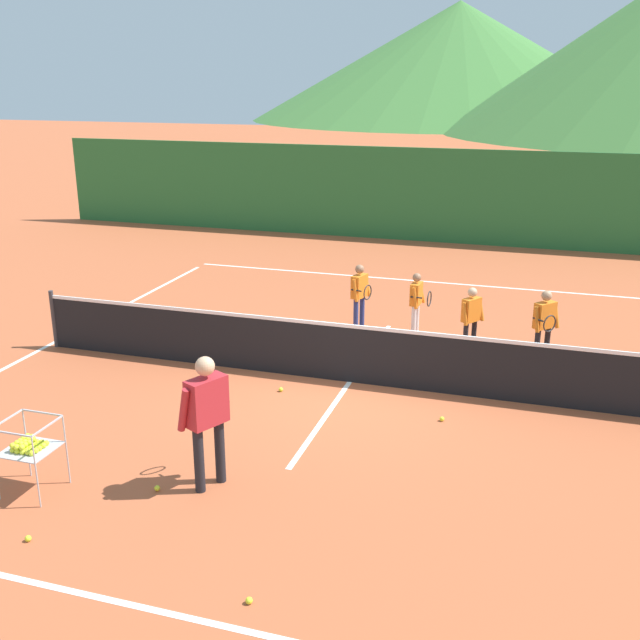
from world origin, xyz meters
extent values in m
plane|color=#B25633|center=(0.00, 0.00, 0.00)|extent=(120.00, 120.00, 0.00)
cube|color=white|center=(0.00, -5.73, 0.00)|extent=(11.37, 0.08, 0.01)
cube|color=white|center=(0.00, 6.45, 0.00)|extent=(11.37, 0.08, 0.01)
cube|color=white|center=(-5.69, 0.00, 0.00)|extent=(0.08, 12.18, 0.01)
cube|color=white|center=(0.00, 0.00, 0.00)|extent=(0.08, 5.87, 0.01)
cylinder|color=#333338|center=(-5.51, 0.00, 0.53)|extent=(0.08, 0.08, 1.05)
cube|color=black|center=(0.00, 0.00, 0.46)|extent=(10.94, 0.02, 0.92)
cube|color=white|center=(0.00, 0.00, 0.95)|extent=(10.94, 0.03, 0.06)
cylinder|color=black|center=(-0.82, -3.71, 0.41)|extent=(0.12, 0.12, 0.82)
cylinder|color=black|center=(-0.68, -3.43, 0.41)|extent=(0.12, 0.12, 0.82)
cube|color=#B2262D|center=(-0.75, -3.57, 1.11)|extent=(0.42, 0.54, 0.58)
sphere|color=#DBAD84|center=(-0.75, -3.57, 1.54)|extent=(0.23, 0.23, 0.23)
cylinder|color=#B2262D|center=(-0.94, -3.80, 1.07)|extent=(0.24, 0.18, 0.56)
cylinder|color=#B2262D|center=(-0.67, -3.30, 1.07)|extent=(0.19, 0.15, 0.56)
torus|color=#262628|center=(-0.90, -3.19, 1.02)|extent=(0.15, 0.27, 0.29)
cylinder|color=black|center=(-0.68, -3.30, 1.02)|extent=(0.21, 0.12, 0.03)
cylinder|color=navy|center=(-0.50, 2.74, 0.31)|extent=(0.09, 0.09, 0.63)
cylinder|color=navy|center=(-0.57, 2.51, 0.31)|extent=(0.09, 0.09, 0.63)
cube|color=orange|center=(-0.53, 2.63, 0.85)|extent=(0.27, 0.41, 0.44)
sphere|color=#996B4C|center=(-0.53, 2.63, 1.18)|extent=(0.17, 0.17, 0.17)
cylinder|color=orange|center=(-0.43, 2.82, 0.82)|extent=(0.18, 0.11, 0.43)
cylinder|color=orange|center=(-0.56, 2.41, 0.82)|extent=(0.14, 0.10, 0.43)
torus|color=#262628|center=(-0.30, 2.34, 0.82)|extent=(0.10, 0.29, 0.29)
cylinder|color=black|center=(-0.54, 2.41, 0.82)|extent=(0.22, 0.09, 0.03)
cylinder|color=silver|center=(0.57, 2.74, 0.29)|extent=(0.09, 0.09, 0.59)
cylinder|color=silver|center=(0.56, 2.51, 0.29)|extent=(0.09, 0.09, 0.59)
cube|color=orange|center=(0.57, 2.63, 0.80)|extent=(0.19, 0.36, 0.41)
sphere|color=#996B4C|center=(0.57, 2.63, 1.11)|extent=(0.16, 0.16, 0.16)
cylinder|color=orange|center=(0.63, 2.82, 0.77)|extent=(0.16, 0.08, 0.40)
cylinder|color=orange|center=(0.58, 2.42, 0.77)|extent=(0.13, 0.07, 0.41)
torus|color=#262628|center=(0.85, 2.40, 0.78)|extent=(0.05, 0.29, 0.29)
cylinder|color=black|center=(0.60, 2.42, 0.78)|extent=(0.22, 0.05, 0.03)
cylinder|color=black|center=(1.73, 2.00, 0.30)|extent=(0.09, 0.09, 0.59)
cylinder|color=black|center=(1.60, 1.81, 0.30)|extent=(0.09, 0.09, 0.59)
cube|color=orange|center=(1.67, 1.90, 0.80)|extent=(0.33, 0.39, 0.42)
sphere|color=#DBAD84|center=(1.67, 1.90, 1.12)|extent=(0.16, 0.16, 0.16)
cylinder|color=orange|center=(1.82, 2.05, 0.78)|extent=(0.17, 0.14, 0.41)
cylinder|color=orange|center=(1.58, 1.72, 0.77)|extent=(0.14, 0.12, 0.41)
cylinder|color=black|center=(2.97, 1.87, 0.32)|extent=(0.09, 0.09, 0.64)
cylinder|color=black|center=(2.81, 1.69, 0.32)|extent=(0.09, 0.09, 0.64)
cube|color=orange|center=(2.89, 1.78, 0.86)|extent=(0.38, 0.40, 0.45)
sphere|color=tan|center=(2.89, 1.78, 1.20)|extent=(0.18, 0.18, 0.18)
cylinder|color=orange|center=(3.08, 1.91, 0.83)|extent=(0.17, 0.16, 0.44)
cylinder|color=orange|center=(2.78, 1.60, 0.83)|extent=(0.14, 0.14, 0.44)
torus|color=#262628|center=(2.98, 1.42, 0.83)|extent=(0.21, 0.24, 0.29)
cylinder|color=black|center=(2.79, 1.58, 0.83)|extent=(0.19, 0.16, 0.03)
cylinder|color=#B7B7BC|center=(-2.97, -4.02, 0.45)|extent=(0.02, 0.02, 0.89)
cylinder|color=#B7B7BC|center=(-2.41, -4.02, 0.45)|extent=(0.02, 0.02, 0.89)
cylinder|color=#B7B7BC|center=(-2.41, -4.58, 0.45)|extent=(0.02, 0.02, 0.89)
cube|color=#B7B7BC|center=(-2.69, -4.30, 0.55)|extent=(0.56, 0.56, 0.01)
cube|color=#B7B7BC|center=(-2.69, -4.02, 0.89)|extent=(0.56, 0.02, 0.02)
cube|color=#B7B7BC|center=(-2.69, -4.58, 0.89)|extent=(0.56, 0.02, 0.02)
cube|color=#B7B7BC|center=(-2.97, -4.30, 0.89)|extent=(0.02, 0.56, 0.02)
cube|color=#B7B7BC|center=(-2.41, -4.30, 0.89)|extent=(0.02, 0.56, 0.02)
sphere|color=yellow|center=(-2.82, -4.43, 0.59)|extent=(0.07, 0.07, 0.07)
sphere|color=yellow|center=(-2.81, -4.36, 0.58)|extent=(0.07, 0.07, 0.07)
sphere|color=yellow|center=(-2.82, -4.29, 0.58)|extent=(0.07, 0.07, 0.07)
sphere|color=yellow|center=(-2.82, -4.23, 0.58)|extent=(0.07, 0.07, 0.07)
sphere|color=yellow|center=(-2.82, -4.16, 0.59)|extent=(0.07, 0.07, 0.07)
sphere|color=yellow|center=(-2.76, -4.43, 0.58)|extent=(0.07, 0.07, 0.07)
sphere|color=yellow|center=(-2.75, -4.36, 0.58)|extent=(0.07, 0.07, 0.07)
sphere|color=yellow|center=(-2.76, -4.30, 0.59)|extent=(0.07, 0.07, 0.07)
sphere|color=yellow|center=(-2.76, -4.24, 0.58)|extent=(0.07, 0.07, 0.07)
sphere|color=yellow|center=(-2.75, -4.17, 0.58)|extent=(0.07, 0.07, 0.07)
sphere|color=yellow|center=(-2.68, -4.43, 0.58)|extent=(0.07, 0.07, 0.07)
sphere|color=yellow|center=(-2.69, -4.37, 0.59)|extent=(0.07, 0.07, 0.07)
sphere|color=yellow|center=(-2.69, -4.30, 0.59)|extent=(0.07, 0.07, 0.07)
sphere|color=yellow|center=(-2.69, -4.23, 0.58)|extent=(0.07, 0.07, 0.07)
sphere|color=yellow|center=(-2.69, -4.17, 0.58)|extent=(0.07, 0.07, 0.07)
sphere|color=yellow|center=(-2.62, -4.42, 0.59)|extent=(0.07, 0.07, 0.07)
sphere|color=yellow|center=(-2.63, -4.37, 0.58)|extent=(0.07, 0.07, 0.07)
sphere|color=yellow|center=(-2.62, -4.30, 0.58)|extent=(0.07, 0.07, 0.07)
sphere|color=yellow|center=(-2.62, -4.24, 0.58)|extent=(0.07, 0.07, 0.07)
sphere|color=yellow|center=(-2.62, -4.17, 0.59)|extent=(0.07, 0.07, 0.07)
sphere|color=yellow|center=(-2.56, -4.43, 0.58)|extent=(0.07, 0.07, 0.07)
sphere|color=yellow|center=(-2.56, -4.36, 0.58)|extent=(0.07, 0.07, 0.07)
sphere|color=yellow|center=(-2.56, -4.30, 0.58)|extent=(0.07, 0.07, 0.07)
sphere|color=yellow|center=(-2.55, -4.23, 0.59)|extent=(0.07, 0.07, 0.07)
sphere|color=yellow|center=(-2.56, -4.17, 0.58)|extent=(0.07, 0.07, 0.07)
sphere|color=yellow|center=(-2.82, -4.42, 0.64)|extent=(0.07, 0.07, 0.07)
sphere|color=yellow|center=(-2.81, -4.36, 0.64)|extent=(0.07, 0.07, 0.07)
sphere|color=yellow|center=(-2.81, -4.30, 0.64)|extent=(0.07, 0.07, 0.07)
sphere|color=yellow|center=(-2.82, -4.24, 0.64)|extent=(0.07, 0.07, 0.07)
sphere|color=yellow|center=(-2.81, -4.17, 0.64)|extent=(0.07, 0.07, 0.07)
sphere|color=yellow|center=(-2.76, -4.43, 0.63)|extent=(0.07, 0.07, 0.07)
sphere|color=yellow|center=(-2.75, -4.36, 0.64)|extent=(0.07, 0.07, 0.07)
sphere|color=yellow|center=(-2.75, -4.30, 0.64)|extent=(0.07, 0.07, 0.07)
sphere|color=yellow|center=(-2.75, -4.23, 0.64)|extent=(0.07, 0.07, 0.07)
sphere|color=yellow|center=(-2.75, -4.16, 0.63)|extent=(0.07, 0.07, 0.07)
sphere|color=yellow|center=(-2.68, -4.43, 0.64)|extent=(0.07, 0.07, 0.07)
sphere|color=yellow|center=(-2.69, -4.37, 0.64)|extent=(0.07, 0.07, 0.07)
sphere|color=yellow|center=(-2.69, -4.30, 0.64)|extent=(0.07, 0.07, 0.07)
sphere|color=yellow|center=(-2.69, -4.23, 0.64)|extent=(0.07, 0.07, 0.07)
sphere|color=yellow|center=(-1.31, -3.87, 0.03)|extent=(0.07, 0.07, 0.07)
sphere|color=yellow|center=(0.49, -5.38, 0.03)|extent=(0.07, 0.07, 0.07)
sphere|color=yellow|center=(-2.11, -5.17, 0.03)|extent=(0.07, 0.07, 0.07)
sphere|color=yellow|center=(1.63, -0.99, 0.03)|extent=(0.07, 0.07, 0.07)
sphere|color=yellow|center=(-0.92, -0.69, 0.03)|extent=(0.07, 0.07, 0.07)
cube|color=#286B33|center=(0.00, 10.97, 1.36)|extent=(25.02, 0.08, 2.71)
cone|color=#427A38|center=(-8.39, 74.88, 6.09)|extent=(44.44, 44.44, 12.18)
camera|label=1|loc=(2.85, -10.69, 4.68)|focal=41.87mm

